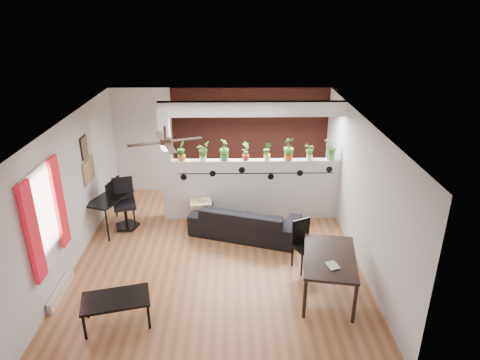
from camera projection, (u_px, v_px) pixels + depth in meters
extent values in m
cube|color=brown|center=(218.00, 255.00, 8.22)|extent=(6.30, 7.10, 0.10)
cube|color=#B7B7BA|center=(221.00, 141.00, 10.47)|extent=(6.30, 0.04, 2.90)
cube|color=#B7B7BA|center=(207.00, 300.00, 4.91)|extent=(6.30, 0.04, 2.90)
cube|color=#B7B7BA|center=(70.00, 193.00, 7.65)|extent=(0.04, 7.10, 2.90)
cube|color=#B7B7BA|center=(361.00, 191.00, 7.73)|extent=(0.04, 7.10, 2.90)
cube|color=white|center=(215.00, 118.00, 7.17)|extent=(6.30, 7.10, 0.10)
cube|color=#BCBCC1|center=(256.00, 189.00, 9.33)|extent=(3.60, 0.18, 1.35)
cube|color=silver|center=(257.00, 109.00, 8.64)|extent=(3.60, 0.18, 0.30)
cube|color=#BCBCC1|center=(166.00, 163.00, 9.06)|extent=(0.22, 0.20, 2.60)
cube|color=#AA4331|center=(253.00, 141.00, 10.44)|extent=(3.90, 0.05, 2.60)
cube|color=black|center=(256.00, 173.00, 9.08)|extent=(3.31, 0.01, 0.02)
cylinder|color=black|center=(184.00, 177.00, 9.09)|extent=(0.14, 0.01, 0.14)
cylinder|color=black|center=(213.00, 174.00, 9.07)|extent=(0.14, 0.01, 0.14)
cylinder|color=black|center=(242.00, 170.00, 9.05)|extent=(0.14, 0.01, 0.14)
cylinder|color=black|center=(271.00, 177.00, 9.12)|extent=(0.14, 0.01, 0.14)
cylinder|color=black|center=(300.00, 173.00, 9.10)|extent=(0.14, 0.01, 0.14)
cylinder|color=black|center=(329.00, 169.00, 9.08)|extent=(0.14, 0.01, 0.14)
cube|color=white|center=(42.00, 211.00, 6.45)|extent=(0.02, 0.95, 1.25)
cube|color=silver|center=(43.00, 211.00, 6.45)|extent=(0.04, 1.05, 1.35)
cube|color=red|center=(33.00, 233.00, 6.03)|extent=(0.06, 0.30, 1.55)
cube|color=red|center=(59.00, 202.00, 6.95)|extent=(0.06, 0.30, 1.55)
cube|color=silver|center=(61.00, 290.00, 7.02)|extent=(0.08, 1.00, 0.18)
cube|color=olive|center=(89.00, 170.00, 8.51)|extent=(0.03, 0.60, 0.45)
cube|color=#8C7259|center=(84.00, 147.00, 8.27)|extent=(0.03, 0.30, 0.40)
cube|color=black|center=(84.00, 147.00, 8.27)|extent=(0.02, 0.34, 0.44)
cylinder|color=black|center=(165.00, 132.00, 6.94)|extent=(0.04, 0.04, 0.20)
cylinder|color=black|center=(165.00, 141.00, 6.99)|extent=(0.18, 0.18, 0.10)
sphere|color=white|center=(166.00, 146.00, 7.03)|extent=(0.17, 0.17, 0.17)
cube|color=black|center=(186.00, 140.00, 7.11)|extent=(0.55, 0.29, 0.01)
cube|color=black|center=(161.00, 136.00, 7.29)|extent=(0.29, 0.55, 0.01)
cube|color=black|center=(145.00, 144.00, 6.89)|extent=(0.55, 0.29, 0.01)
cube|color=black|center=(170.00, 148.00, 6.71)|extent=(0.29, 0.55, 0.01)
cylinder|color=orange|center=(182.00, 158.00, 9.02)|extent=(0.16, 0.16, 0.12)
imported|color=#235618|center=(181.00, 148.00, 8.94)|extent=(0.25, 0.28, 0.35)
cylinder|color=silver|center=(203.00, 158.00, 9.03)|extent=(0.14, 0.14, 0.12)
imported|color=#235618|center=(203.00, 149.00, 8.95)|extent=(0.22, 0.24, 0.30)
cylinder|color=#328B32|center=(224.00, 157.00, 9.03)|extent=(0.17, 0.17, 0.12)
imported|color=#235618|center=(224.00, 148.00, 8.95)|extent=(0.24, 0.28, 0.36)
cylinder|color=red|center=(246.00, 157.00, 9.04)|extent=(0.14, 0.14, 0.12)
imported|color=#235618|center=(246.00, 149.00, 8.97)|extent=(0.26, 0.25, 0.30)
cylinder|color=#CDCE48|center=(267.00, 157.00, 9.05)|extent=(0.14, 0.14, 0.12)
imported|color=#235618|center=(267.00, 149.00, 8.97)|extent=(0.24, 0.22, 0.29)
cylinder|color=#D05318|center=(288.00, 157.00, 9.05)|extent=(0.18, 0.18, 0.12)
imported|color=#235618|center=(289.00, 147.00, 8.96)|extent=(0.33, 0.31, 0.39)
cylinder|color=silver|center=(309.00, 157.00, 9.06)|extent=(0.12, 0.12, 0.12)
imported|color=#235618|center=(310.00, 149.00, 8.99)|extent=(0.21, 0.22, 0.26)
cylinder|color=#449335|center=(331.00, 157.00, 9.07)|extent=(0.15, 0.15, 0.12)
imported|color=#235618|center=(331.00, 148.00, 8.99)|extent=(0.28, 0.28, 0.33)
imported|color=black|center=(245.00, 221.00, 8.74)|extent=(2.25, 1.44, 0.61)
cube|color=tan|center=(201.00, 213.00, 9.15)|extent=(0.50, 0.46, 0.55)
imported|color=gray|center=(203.00, 199.00, 9.03)|extent=(0.13, 0.13, 0.10)
cube|color=black|center=(110.00, 198.00, 8.81)|extent=(0.85, 1.13, 0.04)
cylinder|color=black|center=(88.00, 222.00, 8.61)|extent=(0.03, 0.03, 0.69)
cylinder|color=black|center=(107.00, 226.00, 8.48)|extent=(0.03, 0.03, 0.69)
cylinder|color=black|center=(115.00, 203.00, 9.42)|extent=(0.03, 0.03, 0.69)
cylinder|color=black|center=(133.00, 206.00, 9.29)|extent=(0.03, 0.03, 0.69)
imported|color=black|center=(111.00, 190.00, 8.90)|extent=(0.32, 0.12, 0.18)
cylinder|color=black|center=(127.00, 226.00, 9.11)|extent=(0.55, 0.55, 0.04)
cylinder|color=black|center=(126.00, 216.00, 9.02)|extent=(0.06, 0.06, 0.46)
cube|color=black|center=(125.00, 205.00, 8.92)|extent=(0.55, 0.55, 0.07)
cube|color=black|center=(123.00, 189.00, 8.98)|extent=(0.42, 0.18, 0.51)
cube|color=black|center=(330.00, 257.00, 6.80)|extent=(1.03, 1.45, 0.05)
cylinder|color=black|center=(305.00, 299.00, 6.42)|extent=(0.06, 0.06, 0.68)
cylinder|color=black|center=(355.00, 304.00, 6.31)|extent=(0.06, 0.06, 0.68)
cylinder|color=black|center=(306.00, 254.00, 7.56)|extent=(0.06, 0.06, 0.68)
cylinder|color=black|center=(348.00, 257.00, 7.46)|extent=(0.06, 0.06, 0.68)
imported|color=gray|center=(328.00, 266.00, 6.50)|extent=(0.22, 0.26, 0.02)
cube|color=black|center=(305.00, 247.00, 7.56)|extent=(0.50, 0.50, 0.03)
cube|color=black|center=(301.00, 231.00, 7.60)|extent=(0.34, 0.17, 0.47)
cube|color=black|center=(302.00, 265.00, 7.45)|extent=(0.03, 0.03, 0.44)
cube|color=black|center=(317.00, 260.00, 7.58)|extent=(0.03, 0.03, 0.44)
cube|color=black|center=(293.00, 245.00, 7.63)|extent=(0.03, 0.03, 0.91)
cube|color=black|center=(308.00, 241.00, 7.75)|extent=(0.03, 0.03, 0.91)
cube|color=black|center=(116.00, 299.00, 6.27)|extent=(1.07, 0.75, 0.04)
cylinder|color=black|center=(84.00, 328.00, 6.05)|extent=(0.04, 0.04, 0.41)
cylinder|color=black|center=(149.00, 317.00, 6.25)|extent=(0.04, 0.04, 0.41)
cylinder|color=black|center=(87.00, 307.00, 6.46)|extent=(0.04, 0.04, 0.41)
cylinder|color=black|center=(147.00, 297.00, 6.66)|extent=(0.04, 0.04, 0.41)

